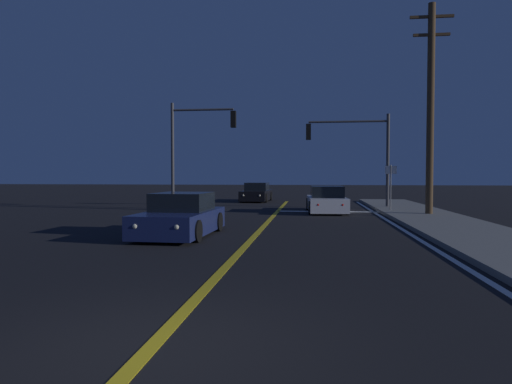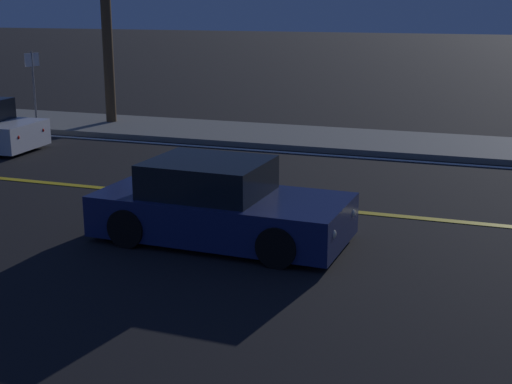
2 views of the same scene
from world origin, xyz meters
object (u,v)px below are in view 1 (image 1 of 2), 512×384
object	(u,v)px
car_following_oncoming_white	(326,201)
utility_pole_right	(431,107)
traffic_signal_far_left	(195,139)
car_mid_block_navy	(181,217)
car_lead_oncoming_black	(257,193)
traffic_signal_near_right	(356,145)
street_sign_corner	(391,181)

from	to	relation	value
car_following_oncoming_white	utility_pole_right	world-z (taller)	utility_pole_right
traffic_signal_far_left	utility_pole_right	bearing A→B (deg)	-15.33
car_following_oncoming_white	car_mid_block_navy	distance (m)	10.65
utility_pole_right	car_lead_oncoming_black	bearing A→B (deg)	130.24
car_lead_oncoming_black	traffic_signal_far_left	distance (m)	8.74
traffic_signal_near_right	traffic_signal_far_left	xyz separation A→B (m)	(-8.88, -1.40, 0.33)
car_mid_block_navy	traffic_signal_near_right	bearing A→B (deg)	-116.34
utility_pole_right	street_sign_corner	size ratio (longest dim) A/B	3.99
car_mid_block_navy	traffic_signal_near_right	world-z (taller)	traffic_signal_near_right
car_mid_block_navy	traffic_signal_near_right	distance (m)	14.11
car_mid_block_navy	street_sign_corner	world-z (taller)	street_sign_corner
car_lead_oncoming_black	traffic_signal_far_left	size ratio (longest dim) A/B	0.74
traffic_signal_far_left	utility_pole_right	distance (m)	12.21
car_lead_oncoming_black	car_mid_block_navy	xyz separation A→B (m)	(-0.15, -18.43, 0.00)
car_lead_oncoming_black	street_sign_corner	size ratio (longest dim) A/B	1.82
traffic_signal_near_right	car_mid_block_navy	bearing A→B (deg)	61.75
car_mid_block_navy	street_sign_corner	distance (m)	12.33
car_lead_oncoming_black	traffic_signal_near_right	distance (m)	9.44
car_following_oncoming_white	traffic_signal_far_left	xyz separation A→B (m)	(-7.18, 1.26, 3.33)
car_lead_oncoming_black	traffic_signal_far_left	xyz separation A→B (m)	(-2.51, -7.68, 3.33)
car_lead_oncoming_black	street_sign_corner	bearing A→B (deg)	132.77
car_lead_oncoming_black	utility_pole_right	xyz separation A→B (m)	(9.22, -10.89, 4.39)
traffic_signal_far_left	street_sign_corner	xyz separation A→B (m)	(10.33, -1.40, -2.29)
car_lead_oncoming_black	traffic_signal_near_right	size ratio (longest dim) A/B	0.83
car_mid_block_navy	street_sign_corner	size ratio (longest dim) A/B	1.77
street_sign_corner	traffic_signal_far_left	bearing A→B (deg)	172.28
traffic_signal_far_left	utility_pole_right	xyz separation A→B (m)	(11.73, -3.22, 1.06)
car_lead_oncoming_black	street_sign_corner	distance (m)	12.03
car_lead_oncoming_black	utility_pole_right	bearing A→B (deg)	132.28
car_lead_oncoming_black	car_mid_block_navy	bearing A→B (deg)	91.55
car_lead_oncoming_black	utility_pole_right	distance (m)	14.93
utility_pole_right	car_following_oncoming_white	bearing A→B (deg)	156.71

